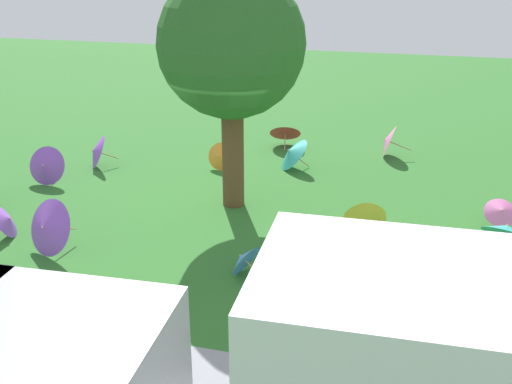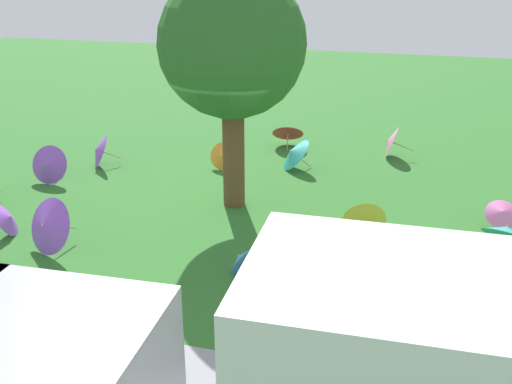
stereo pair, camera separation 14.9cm
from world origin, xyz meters
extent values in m
plane|color=#2D6B28|center=(0.00, 0.00, 0.00)|extent=(40.00, 40.00, 0.00)
cylinder|color=black|center=(-0.91, 5.59, 0.38)|extent=(0.77, 0.26, 0.76)
cube|color=white|center=(-4.09, 6.15, 1.39)|extent=(3.26, 1.91, 1.90)
cylinder|color=brown|center=(-0.35, 0.01, 1.15)|extent=(0.42, 0.42, 2.30)
sphere|color=#286023|center=(-0.35, 0.01, 3.11)|extent=(2.69, 2.69, 2.69)
cylinder|color=tan|center=(-3.03, 1.09, 0.30)|extent=(0.14, 0.41, 0.16)
cone|color=yellow|center=(-2.95, 0.82, 0.39)|extent=(0.84, 0.57, 0.77)
sphere|color=tan|center=(-2.93, 0.76, 0.41)|extent=(0.05, 0.05, 0.05)
cylinder|color=tan|center=(3.86, -0.34, 0.28)|extent=(0.04, 0.51, 0.23)
cone|color=purple|center=(3.85, -0.01, 0.42)|extent=(0.85, 0.48, 0.83)
sphere|color=tan|center=(3.85, 0.06, 0.45)|extent=(0.04, 0.05, 0.05)
cylinder|color=tan|center=(-5.28, -0.35, 0.14)|extent=(0.06, 0.25, 0.28)
cone|color=pink|center=(-5.30, -0.20, 0.32)|extent=(0.65, 0.59, 0.47)
sphere|color=tan|center=(-5.31, -0.16, 0.36)|extent=(0.04, 0.06, 0.05)
cylinder|color=tan|center=(-1.24, -2.43, 0.18)|extent=(0.34, 0.17, 0.31)
cone|color=teal|center=(-1.01, -2.33, 0.38)|extent=(0.97, 1.05, 0.77)
sphere|color=tan|center=(-0.95, -2.30, 0.44)|extent=(0.06, 0.05, 0.05)
cylinder|color=tan|center=(-3.39, -3.76, 0.30)|extent=(0.53, 0.05, 0.19)
cone|color=pink|center=(-3.07, -3.78, 0.40)|extent=(0.40, 0.83, 0.81)
sphere|color=tan|center=(-3.01, -3.78, 0.42)|extent=(0.05, 0.04, 0.05)
cylinder|color=tan|center=(-1.53, 2.71, 0.15)|extent=(0.35, 0.15, 0.22)
cone|color=#4C8CE5|center=(-1.31, 2.63, 0.28)|extent=(0.58, 0.68, 0.56)
sphere|color=tan|center=(-1.26, 2.61, 0.31)|extent=(0.06, 0.05, 0.05)
cylinder|color=tan|center=(0.51, -2.04, 0.25)|extent=(0.06, 0.31, 0.13)
cone|color=orange|center=(0.53, -1.83, 0.32)|extent=(0.68, 0.40, 0.64)
sphere|color=tan|center=(0.54, -1.78, 0.34)|extent=(0.04, 0.05, 0.05)
cylinder|color=tan|center=(-5.18, 1.13, 0.22)|extent=(0.12, 0.29, 0.43)
cone|color=teal|center=(-5.23, 0.96, 0.49)|extent=(0.94, 0.91, 0.54)
sphere|color=tan|center=(-5.25, 0.92, 0.55)|extent=(0.05, 0.06, 0.05)
cone|color=purple|center=(3.03, 2.40, 0.31)|extent=(0.65, 0.77, 0.62)
sphere|color=tan|center=(2.98, 2.38, 0.34)|extent=(0.06, 0.05, 0.05)
cylinder|color=tan|center=(3.11, -1.40, 0.26)|extent=(0.38, 0.26, 0.22)
cone|color=purple|center=(3.34, -1.24, 0.39)|extent=(0.81, 0.91, 0.78)
sphere|color=tan|center=(3.39, -1.21, 0.42)|extent=(0.06, 0.06, 0.05)
cylinder|color=tan|center=(1.88, 2.48, 0.33)|extent=(0.19, 0.48, 0.24)
cone|color=purple|center=(1.99, 2.78, 0.47)|extent=(1.08, 0.82, 0.94)
sphere|color=tan|center=(2.01, 2.85, 0.50)|extent=(0.05, 0.06, 0.05)
cylinder|color=tan|center=(-0.55, -3.76, 0.18)|extent=(0.08, 0.31, 0.36)
cone|color=#D8383F|center=(-0.51, -3.94, 0.41)|extent=(0.90, 0.83, 0.60)
sphere|color=tan|center=(-0.51, -3.98, 0.46)|extent=(0.04, 0.06, 0.05)
camera|label=1|loc=(-3.60, 10.38, 4.64)|focal=41.89mm
camera|label=2|loc=(-3.75, 10.34, 4.64)|focal=41.89mm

